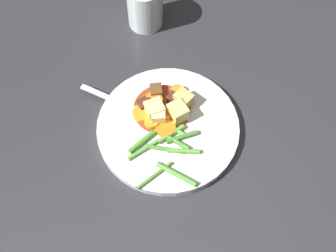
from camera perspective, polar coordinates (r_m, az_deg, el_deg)
ground_plane at (r=0.82m, az=0.00°, el=-0.51°), size 3.00×3.00×0.00m
dinner_plate at (r=0.81m, az=0.00°, el=-0.26°), size 0.25×0.25×0.01m
stew_sauce at (r=0.82m, az=-0.86°, el=2.11°), size 0.10×0.10×0.00m
carrot_slice_0 at (r=0.81m, az=-0.35°, el=1.57°), size 0.04×0.04×0.01m
carrot_slice_1 at (r=0.80m, az=-0.30°, el=-0.27°), size 0.05×0.05×0.01m
carrot_slice_2 at (r=0.80m, az=-2.04°, el=0.47°), size 0.03×0.03×0.01m
carrot_slice_3 at (r=0.84m, az=1.19°, el=4.30°), size 0.03×0.03×0.01m
carrot_slice_4 at (r=0.81m, az=-3.21°, el=1.57°), size 0.05×0.05×0.01m
carrot_slice_5 at (r=0.82m, az=-1.81°, el=3.02°), size 0.04×0.04×0.01m
potato_chunk_0 at (r=0.81m, az=-1.68°, el=2.03°), size 0.03×0.03×0.03m
potato_chunk_1 at (r=0.80m, az=-1.20°, el=1.21°), size 0.03×0.03×0.03m
potato_chunk_2 at (r=0.82m, az=1.93°, el=3.32°), size 0.04×0.04×0.03m
potato_chunk_3 at (r=0.80m, az=1.24°, el=1.74°), size 0.04×0.04×0.03m
meat_chunk_0 at (r=0.83m, az=-1.40°, el=4.40°), size 0.03×0.02×0.02m
meat_chunk_1 at (r=0.82m, az=-3.04°, el=2.66°), size 0.02×0.02×0.02m
meat_chunk_2 at (r=0.82m, az=0.77°, el=3.43°), size 0.03×0.03×0.02m
green_bean_0 at (r=0.79m, az=0.90°, el=-1.67°), size 0.05×0.05×0.01m
green_bean_1 at (r=0.76m, az=-1.68°, el=-6.13°), size 0.03×0.07×0.01m
green_bean_2 at (r=0.79m, az=0.25°, el=-1.03°), size 0.02×0.05×0.01m
green_bean_3 at (r=0.78m, az=-3.02°, el=-2.91°), size 0.03×0.06×0.01m
green_bean_4 at (r=0.80m, az=-0.29°, el=0.01°), size 0.06×0.05×0.01m
green_bean_5 at (r=0.78m, az=-0.39°, el=-2.86°), size 0.04×0.06×0.01m
green_bean_6 at (r=0.79m, az=-2.14°, el=-1.16°), size 0.03×0.06×0.01m
green_bean_7 at (r=0.78m, az=1.90°, el=-3.11°), size 0.03×0.06×0.01m
green_bean_8 at (r=0.76m, az=1.06°, el=-5.98°), size 0.06×0.06×0.01m
green_bean_9 at (r=0.79m, az=1.74°, el=-1.36°), size 0.01×0.06×0.01m
green_bean_10 at (r=0.79m, az=-3.35°, el=-2.00°), size 0.03×0.05×0.01m
fork at (r=0.83m, az=-5.19°, el=2.57°), size 0.13×0.14×0.00m
water_glass at (r=0.93m, az=-2.88°, el=14.69°), size 0.07×0.07×0.09m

